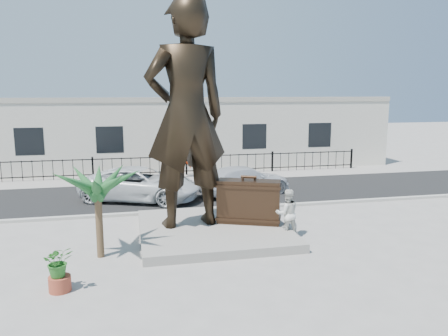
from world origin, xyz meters
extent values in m
plane|color=#9E9991|center=(0.00, 0.00, 0.00)|extent=(100.00, 100.00, 0.00)
cube|color=black|center=(0.00, 8.00, 0.01)|extent=(40.00, 7.00, 0.01)
cube|color=#A5A399|center=(0.00, 4.50, 0.06)|extent=(40.00, 0.25, 0.12)
cube|color=#9E9991|center=(0.00, 12.00, 0.01)|extent=(40.00, 2.50, 0.02)
cube|color=gray|center=(-0.50, 1.50, 0.15)|extent=(5.20, 5.20, 0.30)
cube|color=black|center=(0.00, 12.80, 0.60)|extent=(22.00, 0.10, 1.20)
cube|color=silver|center=(0.00, 17.00, 2.20)|extent=(28.00, 7.00, 4.40)
imported|color=black|center=(-1.38, 1.85, 4.25)|extent=(3.15, 2.33, 7.91)
cube|color=#301F14|center=(0.83, 1.58, 1.10)|extent=(2.36, 1.51, 1.59)
imported|color=silver|center=(1.95, 0.58, 0.86)|extent=(0.87, 0.69, 1.73)
imported|color=silver|center=(-2.91, 7.02, 0.78)|extent=(6.10, 4.47, 1.54)
imported|color=silver|center=(2.19, 7.19, 0.70)|extent=(5.09, 3.07, 1.38)
imported|color=#EC3E0C|center=(-0.39, 11.96, 0.88)|extent=(1.24, 0.90, 1.72)
cylinder|color=#9C3E29|center=(-5.22, -2.18, 0.20)|extent=(0.56, 0.56, 0.40)
imported|color=#266520|center=(-5.22, -2.18, 0.80)|extent=(0.87, 0.81, 0.81)
camera|label=1|loc=(-3.34, -13.34, 5.08)|focal=35.00mm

